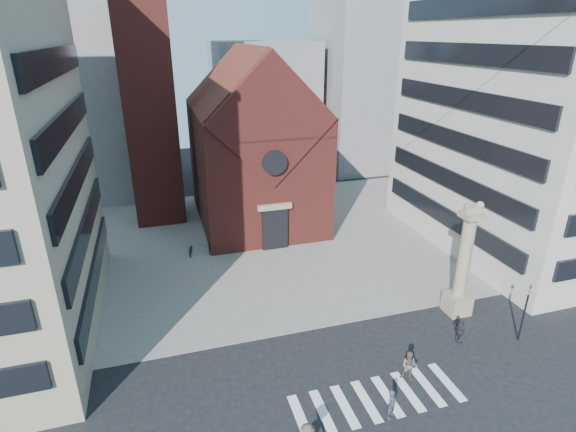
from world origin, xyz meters
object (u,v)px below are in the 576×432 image
(traffic_light, at_px, (525,311))
(pedestrian_2, at_px, (460,331))
(scooter_0, at_px, (191,250))
(lion_column, at_px, (462,271))
(pedestrian_1, at_px, (409,366))
(pedestrian_0, at_px, (392,404))

(traffic_light, xyz_separation_m, pedestrian_2, (-4.05, 0.85, -1.32))
(scooter_0, bearing_deg, traffic_light, -34.67)
(lion_column, relative_size, traffic_light, 2.02)
(pedestrian_1, distance_m, pedestrian_2, 5.34)
(lion_column, xyz_separation_m, pedestrian_2, (-2.06, -3.15, -2.49))
(lion_column, distance_m, traffic_light, 4.62)
(pedestrian_0, relative_size, pedestrian_1, 0.91)
(lion_column, xyz_separation_m, pedestrian_1, (-7.01, -5.16, -2.48))
(pedestrian_2, bearing_deg, pedestrian_0, 124.27)
(pedestrian_2, distance_m, scooter_0, 23.94)
(pedestrian_0, bearing_deg, traffic_light, -26.48)
(traffic_light, height_order, pedestrian_2, traffic_light)
(lion_column, xyz_separation_m, traffic_light, (1.99, -4.00, -1.17))
(pedestrian_0, distance_m, scooter_0, 23.78)
(scooter_0, bearing_deg, pedestrian_0, -60.24)
(pedestrian_1, bearing_deg, lion_column, 74.21)
(pedestrian_0, relative_size, pedestrian_2, 0.91)
(lion_column, distance_m, pedestrian_2, 4.51)
(lion_column, relative_size, scooter_0, 4.72)
(traffic_light, bearing_deg, scooter_0, 136.35)
(lion_column, distance_m, pedestrian_0, 12.18)
(traffic_light, height_order, pedestrian_0, traffic_light)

